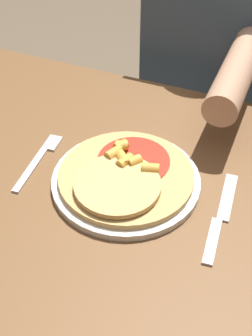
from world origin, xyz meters
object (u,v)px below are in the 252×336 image
Objects in this scene: plate at (126,181)px; dining_table at (125,245)px; knife at (220,218)px; fork at (40,158)px; person_diner at (210,79)px; pizza at (125,176)px.

dining_table is at bearing -71.11° from plate.
knife is (0.17, 0.03, 0.13)m from dining_table.
knife is at bearing 9.16° from dining_table.
fork is at bearing 167.41° from dining_table.
plate is (-0.02, 0.05, 0.13)m from dining_table.
person_diner is (0.22, 0.55, -0.08)m from fork.
dining_table is 6.45× the size of fork.
dining_table is 0.24m from fork.
knife is 0.19× the size of person_diner.
plate is at bearing 0.28° from fork.
plate is 0.19m from fork.
knife is 0.59m from person_diner.
fork is (-0.20, 0.05, 0.13)m from dining_table.
person_diner is at bearing 86.77° from pizza.
knife is (0.19, -0.02, -0.00)m from plate.
fork and knife have the same top height.
knife is at bearing -4.26° from pizza.
pizza reaches higher than dining_table.
knife reaches higher than dining_table.
fork is at bearing 178.86° from pizza.
pizza is 0.21× the size of person_diner.
fork is at bearing -111.62° from person_diner.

